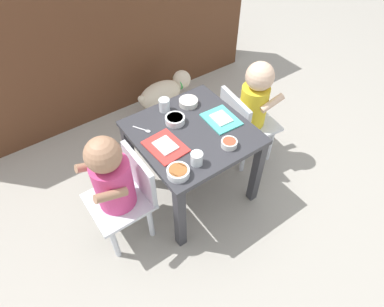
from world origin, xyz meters
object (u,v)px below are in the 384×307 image
seated_child_right (253,103)px  cereal_bowl_left_side (175,119)px  veggie_bowl_far (188,102)px  food_tray_right (221,119)px  cereal_bowl_right_side (178,172)px  veggie_bowl_near (229,143)px  water_cup_left (197,159)px  spoon_by_left_tray (144,130)px  dog (165,92)px  water_cup_right (164,106)px  dining_table (192,143)px  food_tray_left (165,146)px  seated_child_left (115,180)px

seated_child_right → cereal_bowl_left_side: (-0.47, 0.07, 0.07)m
veggie_bowl_far → food_tray_right: bearing=-72.2°
cereal_bowl_right_side → veggie_bowl_near: (0.29, 0.01, -0.00)m
water_cup_left → spoon_by_left_tray: size_ratio=0.68×
dog → water_cup_right: bearing=-120.2°
dining_table → water_cup_left: water_cup_left is taller
food_tray_left → veggie_bowl_far: (0.27, 0.20, 0.01)m
food_tray_right → cereal_bowl_left_side: bearing=149.1°
food_tray_left → cereal_bowl_right_side: size_ratio=2.05×
water_cup_right → cereal_bowl_left_side: bearing=-94.1°
veggie_bowl_near → food_tray_left: bearing=146.4°
water_cup_left → cereal_bowl_right_side: 0.10m
food_tray_right → cereal_bowl_left_side: 0.23m
water_cup_left → water_cup_right: size_ratio=0.90×
dining_table → food_tray_left: size_ratio=2.73×
dining_table → water_cup_right: bearing=96.9°
dining_table → food_tray_right: bearing=-7.1°
dining_table → seated_child_right: seated_child_right is taller
seated_child_right → dining_table: bearing=-176.2°
dining_table → spoon_by_left_tray: (-0.19, 0.14, 0.09)m
seated_child_left → spoon_by_left_tray: size_ratio=7.42×
water_cup_right → cereal_bowl_left_side: water_cup_right is taller
dining_table → cereal_bowl_left_side: bearing=108.8°
food_tray_right → water_cup_right: size_ratio=2.72×
water_cup_right → cereal_bowl_right_side: (-0.18, -0.40, -0.01)m
water_cup_right → dining_table: bearing=-83.1°
food_tray_left → dog: bearing=59.4°
dining_table → water_cup_left: (-0.11, -0.19, 0.11)m
food_tray_left → spoon_by_left_tray: size_ratio=2.22×
spoon_by_left_tray → food_tray_left: bearing=-80.8°
veggie_bowl_near → seated_child_right: bearing=31.0°
food_tray_right → veggie_bowl_near: size_ratio=2.45×
seated_child_right → water_cup_left: 0.59m
cereal_bowl_right_side → veggie_bowl_near: size_ratio=1.31×
seated_child_left → veggie_bowl_near: size_ratio=8.93×
dog → cereal_bowl_left_side: (-0.28, -0.58, 0.30)m
food_tray_left → veggie_bowl_near: veggie_bowl_near is taller
veggie_bowl_far → spoon_by_left_tray: size_ratio=1.09×
water_cup_left → spoon_by_left_tray: (-0.09, 0.33, -0.02)m
water_cup_right → veggie_bowl_far: size_ratio=0.69×
veggie_bowl_far → water_cup_left: bearing=-119.9°
veggie_bowl_far → cereal_bowl_left_side: size_ratio=1.01×
water_cup_left → veggie_bowl_far: size_ratio=0.62×
dining_table → water_cup_right: water_cup_right is taller
veggie_bowl_far → spoon_by_left_tray: veggie_bowl_far is taller
dog → veggie_bowl_far: (-0.15, -0.50, 0.30)m
seated_child_right → food_tray_right: (-0.27, -0.05, 0.05)m
cereal_bowl_right_side → spoon_by_left_tray: cereal_bowl_right_side is taller
dining_table → water_cup_left: size_ratio=8.95×
cereal_bowl_right_side → dog: bearing=62.3°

